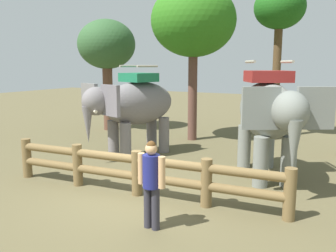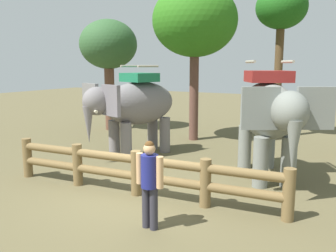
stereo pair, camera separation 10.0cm
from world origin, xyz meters
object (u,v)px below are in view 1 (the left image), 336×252
(tourist_woman_in_black, at_px, (151,179))
(elephant_near_left, at_px, (133,106))
(tree_back_center, at_px, (107,46))
(tree_far_left, at_px, (193,22))
(log_fence, at_px, (137,170))
(elephant_center, at_px, (269,114))
(tree_deep_back, at_px, (279,12))

(tourist_woman_in_black, bearing_deg, elephant_near_left, 126.93)
(tree_back_center, bearing_deg, tourist_woman_in_black, -48.27)
(tourist_woman_in_black, bearing_deg, tree_far_left, 109.04)
(tree_back_center, bearing_deg, log_fence, -48.33)
(log_fence, relative_size, elephant_center, 1.92)
(log_fence, height_order, tree_deep_back, tree_deep_back)
(tree_back_center, bearing_deg, tree_far_left, -3.47)
(log_fence, distance_m, tree_back_center, 9.38)
(elephant_near_left, relative_size, tree_back_center, 0.71)
(tree_deep_back, bearing_deg, elephant_near_left, -123.11)
(elephant_near_left, bearing_deg, tree_far_left, 78.52)
(tree_far_left, xyz_separation_m, tree_back_center, (-4.41, 0.27, -0.82))
(tree_back_center, xyz_separation_m, tree_deep_back, (7.22, 1.80, 1.23))
(elephant_center, relative_size, tree_back_center, 0.72)
(tourist_woman_in_black, height_order, tree_deep_back, tree_deep_back)
(log_fence, height_order, elephant_near_left, elephant_near_left)
(elephant_near_left, bearing_deg, log_fence, -55.48)
(tree_deep_back, bearing_deg, tree_far_left, -143.66)
(elephant_center, relative_size, tourist_woman_in_black, 2.18)
(log_fence, height_order, tree_far_left, tree_far_left)
(elephant_center, bearing_deg, tree_deep_back, 100.08)
(elephant_near_left, height_order, elephant_center, elephant_center)
(log_fence, distance_m, tree_far_left, 7.64)
(tree_far_left, bearing_deg, elephant_center, -43.80)
(tourist_woman_in_black, relative_size, tree_back_center, 0.33)
(elephant_near_left, height_order, tree_deep_back, tree_deep_back)
(elephant_center, height_order, tree_far_left, tree_far_left)
(log_fence, relative_size, tree_back_center, 1.38)
(tourist_woman_in_black, xyz_separation_m, tree_far_left, (-2.63, 7.63, 3.69))
(elephant_near_left, distance_m, tree_far_left, 4.45)
(log_fence, relative_size, tourist_woman_in_black, 4.20)
(tree_far_left, relative_size, tree_back_center, 1.21)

